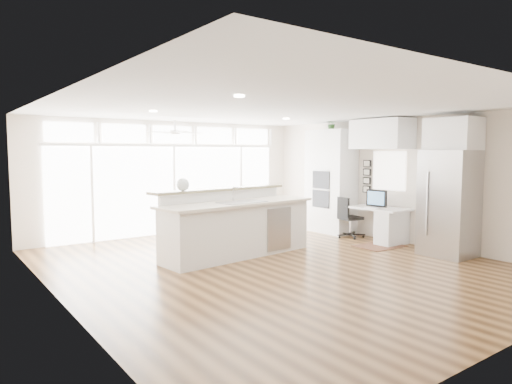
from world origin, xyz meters
TOP-DOWN VIEW (x-y plane):
  - floor at (0.00, 0.00)m, footprint 7.00×8.00m
  - ceiling at (0.00, 0.00)m, footprint 7.00×8.00m
  - wall_back at (0.00, 4.00)m, footprint 7.00×0.04m
  - wall_left at (-3.50, 0.00)m, footprint 0.04×8.00m
  - wall_right at (3.50, 0.00)m, footprint 0.04×8.00m
  - glass_wall at (0.00, 3.94)m, footprint 5.80×0.06m
  - transom_row at (0.00, 3.94)m, footprint 5.90×0.06m
  - desk_window at (3.46, 0.30)m, footprint 0.04×0.85m
  - ceiling_fan at (-0.50, 2.80)m, footprint 1.16×1.16m
  - recessed_lights at (0.00, 0.20)m, footprint 3.40×3.00m
  - oven_cabinet at (3.17, 1.80)m, footprint 0.64×1.20m
  - desk_nook at (3.13, 0.30)m, footprint 0.72×1.30m
  - upper_cabinets at (3.17, 0.30)m, footprint 0.64×1.30m
  - refrigerator at (3.11, -1.35)m, footprint 0.76×0.90m
  - fridge_cabinet at (3.17, -1.35)m, footprint 0.64×0.90m
  - framed_photos at (3.46, 0.92)m, footprint 0.06×0.22m
  - kitchen_island at (-0.11, 1.00)m, footprint 3.28×1.51m
  - rug at (2.76, -0.04)m, footprint 0.99×0.73m
  - office_chair at (3.02, 1.01)m, footprint 0.56×0.53m
  - fishbowl at (-1.10, 1.30)m, footprint 0.28×0.28m
  - monitor at (3.05, 0.30)m, footprint 0.13×0.50m
  - keyboard at (2.88, 0.30)m, footprint 0.14×0.32m
  - potted_plant at (3.17, 1.80)m, footprint 0.28×0.31m

SIDE VIEW (x-z plane):
  - floor at x=0.00m, z-range -0.02..0.00m
  - rug at x=2.76m, z-range 0.00..0.01m
  - desk_nook at x=3.13m, z-range 0.00..0.76m
  - office_chair at x=3.02m, z-range 0.00..0.93m
  - kitchen_island at x=-0.11m, z-range 0.00..1.26m
  - keyboard at x=2.88m, z-range 0.76..0.78m
  - monitor at x=3.05m, z-range 0.76..1.17m
  - refrigerator at x=3.11m, z-range 0.00..2.00m
  - glass_wall at x=0.00m, z-range 0.01..2.09m
  - oven_cabinet at x=3.17m, z-range 0.00..2.50m
  - wall_back at x=0.00m, z-range 0.00..2.70m
  - wall_left at x=-3.50m, z-range 0.00..2.70m
  - wall_right at x=3.50m, z-range 0.00..2.70m
  - fishbowl at x=-1.10m, z-range 1.26..1.50m
  - framed_photos at x=3.46m, z-range 1.00..1.80m
  - desk_window at x=3.46m, z-range 1.12..1.98m
  - fridge_cabinet at x=3.17m, z-range 2.00..2.60m
  - upper_cabinets at x=3.17m, z-range 2.03..2.67m
  - transom_row at x=0.00m, z-range 2.18..2.58m
  - ceiling_fan at x=-0.50m, z-range 2.32..2.64m
  - potted_plant at x=3.17m, z-range 2.50..2.74m
  - recessed_lights at x=0.00m, z-range 2.67..2.69m
  - ceiling at x=0.00m, z-range 2.69..2.71m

